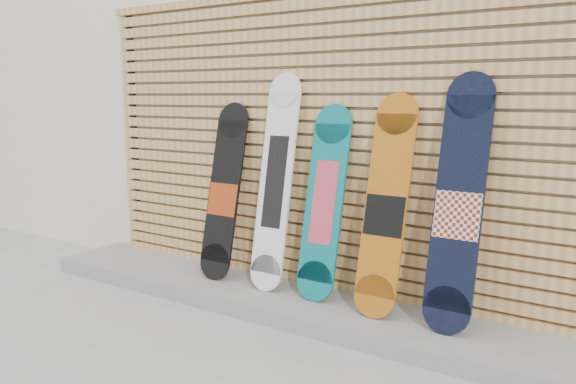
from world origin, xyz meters
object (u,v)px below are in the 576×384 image
snowboard_0 (224,192)px  snowboard_3 (386,206)px  snowboard_4 (459,204)px  snowboard_1 (276,182)px  snowboard_2 (324,202)px

snowboard_0 → snowboard_3: (1.36, -0.02, 0.04)m
snowboard_3 → snowboard_4: bearing=0.2°
snowboard_3 → snowboard_4: size_ratio=0.92×
snowboard_1 → snowboard_4: size_ratio=1.01×
snowboard_4 → snowboard_2: bearing=178.3°
snowboard_2 → snowboard_3: snowboard_3 is taller
snowboard_3 → snowboard_4: snowboard_4 is taller
snowboard_0 → snowboard_4: size_ratio=0.87×
snowboard_2 → snowboard_0: bearing=-179.2°
snowboard_0 → snowboard_2: snowboard_0 is taller
snowboard_0 → snowboard_1: bearing=0.8°
snowboard_2 → snowboard_3: 0.47m
snowboard_3 → snowboard_0: bearing=179.3°
snowboard_0 → snowboard_2: size_ratio=1.00×
snowboard_0 → snowboard_4: (1.83, -0.02, 0.10)m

